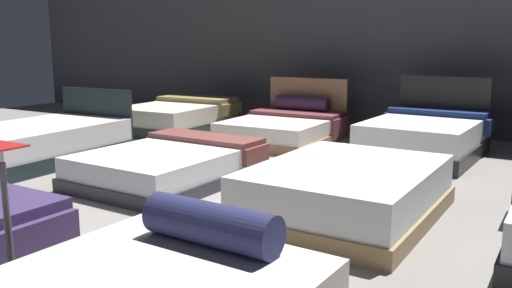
% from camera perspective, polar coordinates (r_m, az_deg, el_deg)
% --- Properties ---
extents(ground_plane, '(18.00, 18.00, 0.02)m').
position_cam_1_polar(ground_plane, '(5.50, -1.61, -5.89)').
color(ground_plane, gray).
extents(showroom_back_wall, '(18.00, 0.06, 3.50)m').
position_cam_1_polar(showroom_back_wall, '(9.78, 14.39, 11.56)').
color(showroom_back_wall, '#47474C').
rests_on(showroom_back_wall, ground_plane).
extents(bed_4, '(1.53, 2.19, 0.89)m').
position_cam_1_polar(bed_4, '(7.73, -22.01, 0.19)').
color(bed_4, black).
rests_on(bed_4, ground_plane).
extents(bed_5, '(1.59, 2.01, 0.44)m').
position_cam_1_polar(bed_5, '(6.18, -9.25, -2.19)').
color(bed_5, '#2C2C34').
rests_on(bed_5, ground_plane).
extents(bed_6, '(1.53, 2.01, 0.48)m').
position_cam_1_polar(bed_6, '(4.94, 9.70, -5.00)').
color(bed_6, '#907751').
rests_on(bed_6, ground_plane).
extents(bed_8, '(1.60, 2.10, 0.56)m').
position_cam_1_polar(bed_8, '(9.72, -8.35, 2.91)').
color(bed_8, '#26302C').
rests_on(bed_8, ground_plane).
extents(bed_9, '(1.61, 2.01, 0.96)m').
position_cam_1_polar(bed_9, '(8.63, 3.17, 1.82)').
color(bed_9, '#986E4D').
rests_on(bed_9, ground_plane).
extents(bed_10, '(1.56, 2.01, 1.07)m').
position_cam_1_polar(bed_10, '(7.78, 17.60, 0.73)').
color(bed_10, black).
rests_on(bed_10, ground_plane).
extents(price_sign, '(0.28, 0.24, 0.98)m').
position_cam_1_polar(price_sign, '(3.59, -24.91, -9.66)').
color(price_sign, '#3F3F44').
rests_on(price_sign, ground_plane).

